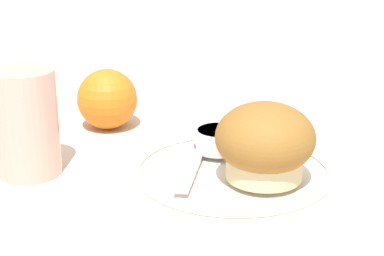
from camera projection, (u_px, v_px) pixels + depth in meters
The scene contains 8 objects.
ground_plane at pixel (214, 176), 0.69m from camera, with size 3.00×3.00×0.00m, color beige.
plate at pixel (232, 176), 0.67m from camera, with size 0.21×0.21×0.02m.
muffin at pixel (265, 143), 0.63m from camera, with size 0.10×0.10×0.08m.
cream_ramekin at pixel (218, 139), 0.70m from camera, with size 0.05×0.05×0.02m.
berry_pair at pixel (202, 144), 0.71m from camera, with size 0.02×0.01×0.01m.
butter_knife at pixel (195, 157), 0.68m from camera, with size 0.17×0.08×0.00m.
orange_fruit at pixel (107, 99), 0.82m from camera, with size 0.08×0.08×0.08m.
juice_glass at pixel (27, 123), 0.68m from camera, with size 0.07×0.07×0.12m.
Camera 1 is at (-0.56, -0.30, 0.29)m, focal length 60.00 mm.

